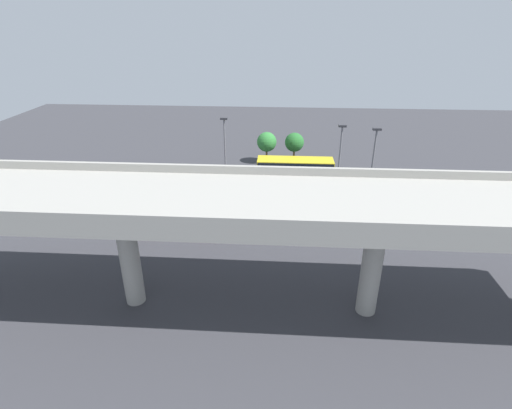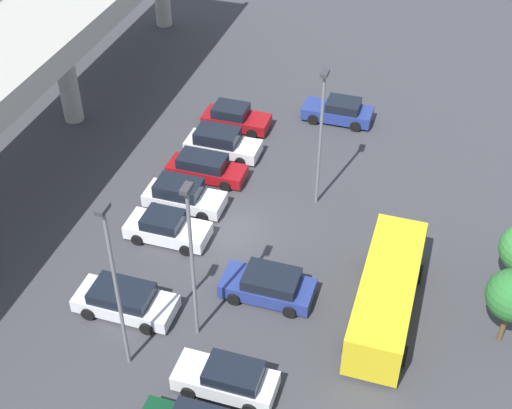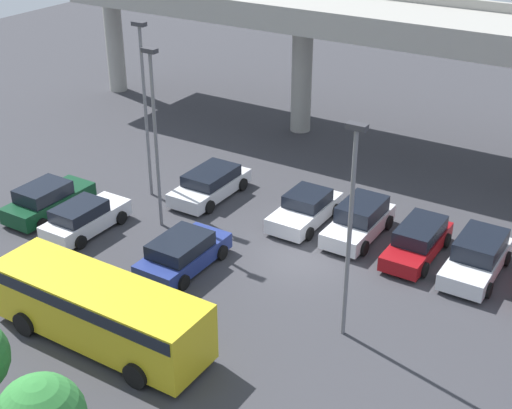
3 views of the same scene
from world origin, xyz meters
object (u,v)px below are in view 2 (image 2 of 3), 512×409
object	(u,v)px
parked_car_1	(228,379)
parked_car_4	(167,228)
parked_car_8	(235,118)
lamp_post_near_aisle	(192,254)
parked_car_7	(221,143)
shuttle_bus	(387,292)
parked_car_2	(125,300)
lamp_post_mid_lot	(321,130)
parked_car_9	(339,111)
parked_car_5	(183,195)
lamp_post_by_overpass	(115,279)
parked_car_6	(205,168)
parked_car_3	(269,285)

from	to	relation	value
parked_car_1	parked_car_4	world-z (taller)	parked_car_1
parked_car_8	lamp_post_near_aisle	world-z (taller)	lamp_post_near_aisle
parked_car_7	parked_car_8	world-z (taller)	parked_car_7
parked_car_1	shuttle_bus	world-z (taller)	shuttle_bus
parked_car_2	lamp_post_mid_lot	world-z (taller)	lamp_post_mid_lot
parked_car_1	parked_car_8	distance (m)	20.71
parked_car_1	parked_car_8	bearing A→B (deg)	-72.17
parked_car_4	parked_car_8	size ratio (longest dim) A/B	1.03
parked_car_9	lamp_post_mid_lot	size ratio (longest dim) A/B	0.55
parked_car_5	parked_car_8	xyz separation A→B (m)	(8.68, -0.14, -0.06)
parked_car_9	lamp_post_by_overpass	size ratio (longest dim) A/B	0.51
parked_car_1	lamp_post_mid_lot	distance (m)	14.27
lamp_post_mid_lot	parked_car_2	bearing A→B (deg)	148.02
parked_car_5	parked_car_7	xyz separation A→B (m)	(5.57, -0.31, -0.00)
parked_car_6	shuttle_bus	bearing A→B (deg)	-32.63
parked_car_4	lamp_post_near_aisle	xyz separation A→B (m)	(-5.70, -3.91, 4.29)
parked_car_3	parked_car_5	bearing A→B (deg)	-38.47
parked_car_1	parked_car_3	distance (m)	5.81
lamp_post_near_aisle	lamp_post_by_overpass	distance (m)	3.41
parked_car_7	shuttle_bus	size ratio (longest dim) A/B	0.53
parked_car_2	parked_car_3	xyz separation A→B (m)	(2.97, -6.24, 0.02)
parked_car_3	parked_car_5	size ratio (longest dim) A/B	1.00
parked_car_7	lamp_post_by_overpass	size ratio (longest dim) A/B	0.51
parked_car_1	lamp_post_mid_lot	size ratio (longest dim) A/B	0.53
lamp_post_mid_lot	parked_car_8	bearing A→B (deg)	48.80
parked_car_3	shuttle_bus	bearing A→B (deg)	-174.60
parked_car_2	shuttle_bus	xyz separation A→B (m)	(3.49, -11.84, 0.79)
lamp_post_mid_lot	lamp_post_by_overpass	size ratio (longest dim) A/B	0.93
parked_car_2	shuttle_bus	size ratio (longest dim) A/B	0.56
parked_car_1	parked_car_3	bearing A→B (deg)	-90.91
parked_car_9	parked_car_6	bearing A→B (deg)	54.12
parked_car_2	parked_car_6	world-z (taller)	parked_car_6
parked_car_8	lamp_post_mid_lot	xyz separation A→B (m)	(-6.07, -6.93, 4.15)
parked_car_5	lamp_post_near_aisle	bearing A→B (deg)	-64.15
parked_car_7	parked_car_2	bearing A→B (deg)	-89.91
parked_car_4	parked_car_6	bearing A→B (deg)	89.28
parked_car_2	lamp_post_near_aisle	xyz separation A→B (m)	(-0.24, -3.75, 4.28)
parked_car_1	parked_car_8	world-z (taller)	parked_car_8
parked_car_2	shuttle_bus	world-z (taller)	shuttle_bus
parked_car_9	parked_car_2	bearing A→B (deg)	72.78
parked_car_4	lamp_post_near_aisle	distance (m)	8.13
parked_car_4	lamp_post_mid_lot	world-z (taller)	lamp_post_mid_lot
lamp_post_near_aisle	lamp_post_by_overpass	xyz separation A→B (m)	(-2.50, 2.31, 0.19)
shuttle_bus	lamp_post_near_aisle	distance (m)	9.56
parked_car_3	parked_car_5	distance (m)	8.40
parked_car_1	parked_car_6	xyz separation A→B (m)	(13.96, 6.23, -0.00)
parked_car_7	lamp_post_by_overpass	distance (m)	17.14
parked_car_4	parked_car_6	world-z (taller)	parked_car_4
parked_car_8	parked_car_9	world-z (taller)	same
parked_car_4	lamp_post_by_overpass	distance (m)	9.48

